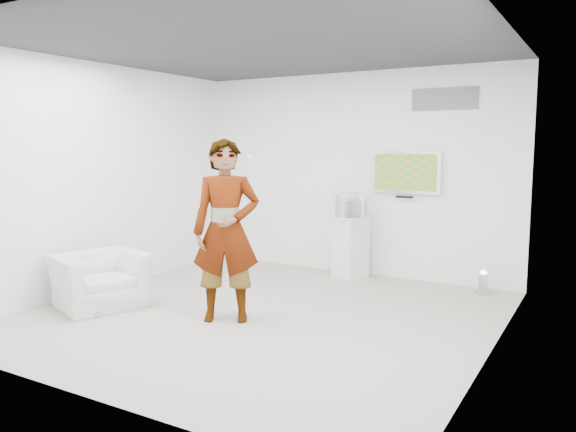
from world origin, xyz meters
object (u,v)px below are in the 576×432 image
at_px(pedestal, 350,247).
at_px(floor_uplight, 483,283).
at_px(person, 226,231).
at_px(tv, 406,172).
at_px(armchair, 99,280).

relative_size(pedestal, floor_uplight, 2.98).
xyz_separation_m(person, floor_uplight, (2.24, 2.55, -0.85)).
xyz_separation_m(tv, person, (-1.07, -2.83, -0.55)).
xyz_separation_m(person, armchair, (-1.65, -0.33, -0.68)).
xyz_separation_m(armchair, floor_uplight, (3.88, 2.89, -0.17)).
bearing_deg(armchair, person, -58.00).
distance_m(pedestal, floor_uplight, 1.91).
height_order(armchair, floor_uplight, armchair).
bearing_deg(floor_uplight, pedestal, -179.93).
distance_m(armchair, floor_uplight, 4.84).
relative_size(person, floor_uplight, 6.62).
bearing_deg(armchair, pedestal, -14.20).
bearing_deg(person, tv, 39.06).
distance_m(tv, person, 3.08).
bearing_deg(tv, pedestal, -158.77).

